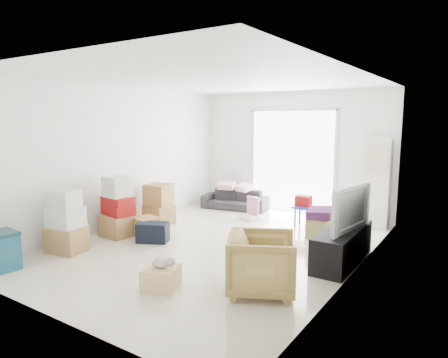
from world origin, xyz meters
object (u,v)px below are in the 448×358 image
Objects in this scene: armchair at (262,261)px; wood_crate at (161,278)px; storage_bins at (3,250)px; kids_table at (303,205)px; tv_console at (342,246)px; television at (343,224)px; ac_tower at (378,183)px; ottoman at (319,229)px; sofa at (235,196)px.

armchair reaches higher than wood_crate.
kids_table is at bearing 59.60° from storage_bins.
wood_crate is at bearing -94.97° from kids_table.
wood_crate is (-0.33, -3.76, -0.29)m from kids_table.
storage_bins is (-3.90, -2.86, 0.02)m from tv_console.
armchair is at bearing 20.93° from storage_bins.
tv_console is 0.33m from television.
wood_crate is at bearing -126.84° from tv_console.
ac_tower reaches higher than ottoman.
ac_tower is at bearing 10.10° from television.
tv_console is 2.67m from wood_crate.
ac_tower is 2.89× the size of kids_table.
wood_crate is at bearing -106.27° from ottoman.
kids_table is 3.78m from wood_crate.
ac_tower is at bearing 64.63° from ottoman.
television reaches higher than ottoman.
sofa is 5.08m from storage_bins.
kids_table is (2.63, 4.48, 0.16)m from storage_bins.
storage_bins is (-3.40, -1.30, -0.13)m from armchair.
storage_bins is 1.49× the size of ottoman.
armchair is at bearing 27.83° from wood_crate.
armchair is 2.22× the size of ottoman.
ac_tower reaches higher than wood_crate.
storage_bins is 2.41m from wood_crate.
storage_bins is at bearing -162.64° from wood_crate.
ottoman is (-0.70, 0.96, -0.40)m from television.
sofa is at bearing 154.18° from ottoman.
ottoman reaches higher than wood_crate.
sofa is at bearing 145.82° from tv_console.
armchair is at bearing -64.46° from sofa.
ac_tower is 2.41m from tv_console.
sofa is 3.74× the size of wood_crate.
kids_table is 1.49× the size of wood_crate.
storage_bins is 0.89× the size of kids_table.
ac_tower is 1.66m from ottoman.
ottoman is at bearing -48.62° from kids_table.
storage_bins is at bearing -120.40° from kids_table.
sofa is at bearing -177.28° from ac_tower.
armchair is 3.27m from kids_table.
armchair is at bearing -85.53° from ottoman.
wood_crate is at bearing 17.36° from storage_bins.
armchair is 1.27m from wood_crate.
ac_tower is 4.78m from wood_crate.
television reaches higher than storage_bins.
storage_bins is at bearing 84.01° from armchair.
tv_console is 4.83m from storage_bins.
armchair reaches higher than kids_table.
sofa is 2.51× the size of kids_table.
ac_tower is at bearing 53.39° from storage_bins.
ac_tower reaches higher than armchair.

